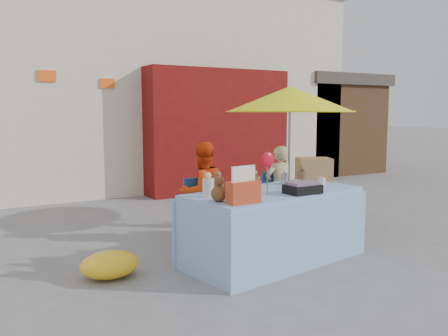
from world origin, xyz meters
TOP-DOWN VIEW (x-y plane):
  - ground at (0.00, 0.00)m, footprint 80.00×80.00m
  - backdrop at (0.52, 7.52)m, footprint 14.00×8.00m
  - market_table at (0.36, -0.28)m, footprint 2.27×1.32m
  - chair_left at (0.05, 0.73)m, footprint 0.48×0.47m
  - chair_right at (1.30, 0.73)m, footprint 0.48×0.47m
  - vendor_orange at (0.05, 0.87)m, footprint 0.65×0.51m
  - vendor_beige at (1.30, 0.87)m, footprint 0.45×0.30m
  - umbrella at (1.60, 1.02)m, footprint 1.90×1.90m
  - box_stack at (1.39, 0.21)m, footprint 0.62×0.58m
  - tarp_bundle at (-1.44, 0.12)m, footprint 0.73×0.64m

SIDE VIEW (x-z plane):
  - ground at x=0.00m, z-range 0.00..0.00m
  - tarp_bundle at x=-1.44m, z-range 0.00..0.28m
  - chair_left at x=0.05m, z-range -0.17..0.68m
  - chair_right at x=1.30m, z-range -0.17..0.68m
  - market_table at x=0.36m, z-range -0.22..1.07m
  - box_stack at x=1.39m, z-range -0.04..1.06m
  - vendor_beige at x=1.30m, z-range 0.00..1.23m
  - vendor_orange at x=0.05m, z-range 0.00..1.32m
  - umbrella at x=1.60m, z-range 0.85..2.94m
  - backdrop at x=0.52m, z-range -0.80..7.00m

